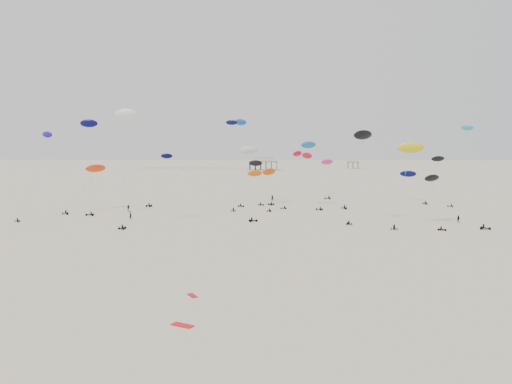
# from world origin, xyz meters

# --- Properties ---
(ground_plane) EXTENTS (900.00, 900.00, 0.00)m
(ground_plane) POSITION_xyz_m (0.00, 200.00, 0.00)
(ground_plane) COLOR beige
(pavilion_main) EXTENTS (21.00, 13.00, 9.80)m
(pavilion_main) POSITION_xyz_m (-10.00, 350.00, 4.22)
(pavilion_main) COLOR brown
(pavilion_main) RESTS_ON ground
(pavilion_small) EXTENTS (9.00, 7.00, 8.00)m
(pavilion_small) POSITION_xyz_m (60.00, 380.00, 3.49)
(pavilion_small) COLOR brown
(pavilion_small) RESTS_ON ground
(pier_fence) EXTENTS (80.20, 0.20, 1.50)m
(pier_fence) POSITION_xyz_m (-62.00, 350.00, 0.77)
(pier_fence) COLOR black
(pier_fence) RESTS_ON ground
(rig_0) EXTENTS (3.91, 16.58, 23.36)m
(rig_0) POSITION_xyz_m (-53.09, 98.37, 15.30)
(rig_0) COLOR black
(rig_0) RESTS_ON ground
(rig_1) EXTENTS (6.73, 6.76, 15.08)m
(rig_1) POSITION_xyz_m (-29.63, 120.44, 8.21)
(rig_1) COLOR black
(rig_1) RESTS_ON ground
(rig_2) EXTENTS (5.13, 9.21, 14.82)m
(rig_2) POSITION_xyz_m (51.27, 128.01, 11.28)
(rig_2) COLOR black
(rig_2) RESTS_ON ground
(rig_3) EXTENTS (7.63, 5.93, 13.66)m
(rig_3) POSITION_xyz_m (19.66, 117.42, 7.96)
(rig_3) COLOR black
(rig_3) RESTS_ON ground
(rig_4) EXTENTS (6.40, 12.80, 12.39)m
(rig_4) POSITION_xyz_m (45.17, 136.85, 7.23)
(rig_4) COLOR black
(rig_4) RESTS_ON ground
(rig_5) EXTENTS (8.06, 17.81, 17.54)m
(rig_5) POSITION_xyz_m (-1.75, 121.64, 7.96)
(rig_5) COLOR black
(rig_5) RESTS_ON ground
(rig_6) EXTENTS (5.14, 14.31, 25.98)m
(rig_6) POSITION_xyz_m (-6.92, 128.01, 20.63)
(rig_6) COLOR black
(rig_6) RESTS_ON ground
(rig_7) EXTENTS (3.63, 17.18, 24.65)m
(rig_7) POSITION_xyz_m (47.40, 89.99, 10.35)
(rig_7) COLOR black
(rig_7) RESTS_ON ground
(rig_8) EXTENTS (7.40, 10.84, 21.12)m
(rig_8) POSITION_xyz_m (23.46, 94.40, 17.20)
(rig_8) COLOR black
(rig_8) RESTS_ON ground
(rig_9) EXTENTS (8.74, 16.00, 19.43)m
(rig_9) POSITION_xyz_m (11.17, 122.53, 11.50)
(rig_9) COLOR black
(rig_9) RESTS_ON ground
(rig_10) EXTENTS (9.36, 12.45, 17.49)m
(rig_10) POSITION_xyz_m (11.40, 122.70, 11.89)
(rig_10) COLOR black
(rig_10) RESTS_ON ground
(rig_11) EXTENTS (8.77, 13.78, 25.14)m
(rig_11) POSITION_xyz_m (-4.00, 96.97, 12.11)
(rig_11) COLOR black
(rig_11) RESTS_ON ground
(rig_12) EXTENTS (5.48, 7.61, 23.86)m
(rig_12) POSITION_xyz_m (-42.80, 102.89, 17.61)
(rig_12) COLOR black
(rig_12) RESTS_ON ground
(rig_13) EXTENTS (10.13, 15.07, 20.69)m
(rig_13) POSITION_xyz_m (15.12, 151.81, 15.10)
(rig_13) COLOR black
(rig_13) RESTS_ON ground
(rig_14) EXTENTS (7.27, 16.42, 15.66)m
(rig_14) POSITION_xyz_m (-45.64, 110.94, 9.44)
(rig_14) COLOR black
(rig_14) RESTS_ON ground
(rig_15) EXTENTS (8.28, 9.45, 18.31)m
(rig_15) POSITION_xyz_m (32.39, 87.89, 14.22)
(rig_15) COLOR black
(rig_15) RESTS_ON ground
(rig_16) EXTENTS (6.00, 13.21, 25.94)m
(rig_16) POSITION_xyz_m (-28.65, 88.42, 21.13)
(rig_16) COLOR black
(rig_16) RESTS_ON ground
(rig_17) EXTENTS (8.54, 14.44, 16.80)m
(rig_17) POSITION_xyz_m (-1.75, 132.86, 9.20)
(rig_17) COLOR black
(rig_17) RESTS_ON ground
(rig_18) EXTENTS (4.72, 15.45, 15.13)m
(rig_18) POSITION_xyz_m (38.93, 91.56, 8.23)
(rig_18) COLOR black
(rig_18) RESTS_ON ground
(rig_19) EXTENTS (6.32, 15.39, 19.77)m
(rig_19) POSITION_xyz_m (-4.66, 120.49, 13.70)
(rig_19) COLOR black
(rig_19) RESTS_ON ground
(rig_20) EXTENTS (5.56, 10.94, 11.63)m
(rig_20) POSITION_xyz_m (1.22, 129.39, 8.42)
(rig_20) COLOR black
(rig_20) RESTS_ON ground
(spectator_0) EXTENTS (1.00, 0.97, 2.28)m
(spectator_0) POSITION_xyz_m (-29.45, 92.77, 0.00)
(spectator_0) COLOR black
(spectator_0) RESTS_ON ground
(spectator_1) EXTENTS (1.02, 0.71, 1.91)m
(spectator_1) POSITION_xyz_m (44.88, 92.37, 0.00)
(spectator_1) COLOR black
(spectator_1) RESTS_ON ground
(spectator_2) EXTENTS (1.34, 0.85, 2.12)m
(spectator_2) POSITION_xyz_m (-34.59, 107.22, 0.00)
(spectator_2) COLOR black
(spectator_2) RESTS_ON ground
(spectator_3) EXTENTS (0.85, 0.60, 2.30)m
(spectator_3) POSITION_xyz_m (2.34, 134.69, 0.00)
(spectator_3) COLOR black
(spectator_3) RESTS_ON ground
(grounded_kite_a) EXTENTS (2.37, 1.78, 0.08)m
(grounded_kite_a) POSITION_xyz_m (-3.22, 25.10, 0.00)
(grounded_kite_a) COLOR red
(grounded_kite_a) RESTS_ON ground
(grounded_kite_b) EXTENTS (1.51, 1.91, 0.07)m
(grounded_kite_b) POSITION_xyz_m (-4.05, 34.50, 0.00)
(grounded_kite_b) COLOR red
(grounded_kite_b) RESTS_ON ground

